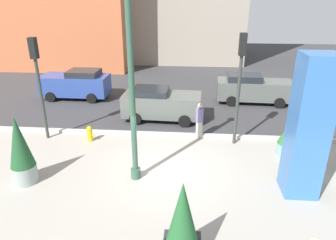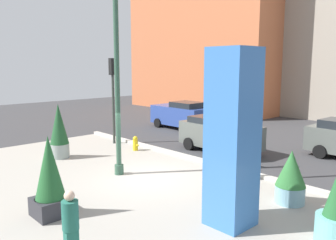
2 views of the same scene
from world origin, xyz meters
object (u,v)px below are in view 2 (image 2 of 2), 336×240
at_px(art_pillar_blue, 232,139).
at_px(fire_hydrant, 135,143).
at_px(traffic_light_far_side, 113,87).
at_px(car_passing_lane, 181,115).
at_px(potted_plant_mid_plaza, 50,178).
at_px(pedestrian_by_curb, 71,224).
at_px(lamp_post, 117,84).
at_px(traffic_light_corner, 253,94).
at_px(potted_plant_by_pillar, 59,131).
at_px(car_curb_east, 219,134).
at_px(pedestrian_on_sidewalk, 224,146).
at_px(potted_plant_curbside, 291,177).

height_order(art_pillar_blue, fire_hydrant, art_pillar_blue).
distance_m(traffic_light_far_side, car_passing_lane, 6.47).
distance_m(potted_plant_mid_plaza, pedestrian_by_curb, 2.89).
relative_size(lamp_post, traffic_light_corner, 1.49).
bearing_deg(fire_hydrant, car_passing_lane, 114.84).
xyz_separation_m(art_pillar_blue, fire_hydrant, (-8.44, 3.26, -2.03)).
bearing_deg(art_pillar_blue, car_passing_lane, 140.13).
xyz_separation_m(potted_plant_by_pillar, traffic_light_corner, (7.96, 3.81, 2.03)).
xyz_separation_m(traffic_light_corner, car_curb_east, (-3.65, 2.66, -2.41)).
relative_size(traffic_light_corner, car_passing_lane, 1.14).
relative_size(potted_plant_by_pillar, traffic_light_far_side, 0.55).
bearing_deg(pedestrian_by_curb, potted_plant_mid_plaza, 163.76).
distance_m(traffic_light_corner, pedestrian_on_sidewalk, 2.87).
bearing_deg(potted_plant_mid_plaza, traffic_light_far_side, 134.66).
height_order(art_pillar_blue, potted_plant_mid_plaza, art_pillar_blue).
height_order(car_passing_lane, car_curb_east, car_passing_lane).
bearing_deg(potted_plant_by_pillar, pedestrian_on_sidewalk, 33.93).
bearing_deg(lamp_post, car_curb_east, 86.63).
distance_m(lamp_post, fire_hydrant, 5.11).
bearing_deg(lamp_post, art_pillar_blue, -3.50).
xyz_separation_m(art_pillar_blue, car_passing_lane, (-11.31, 9.45, -1.44)).
distance_m(potted_plant_curbside, potted_plant_by_pillar, 10.49).
bearing_deg(fire_hydrant, potted_plant_by_pillar, -110.03).
bearing_deg(traffic_light_corner, potted_plant_curbside, -24.61).
height_order(potted_plant_curbside, potted_plant_mid_plaza, potted_plant_mid_plaza).
bearing_deg(fire_hydrant, traffic_light_far_side, 175.82).
xyz_separation_m(fire_hydrant, pedestrian_on_sidewalk, (5.07, 0.78, 0.60)).
xyz_separation_m(art_pillar_blue, pedestrian_on_sidewalk, (-3.37, 4.03, -1.43)).
xyz_separation_m(potted_plant_by_pillar, traffic_light_far_side, (-0.86, 3.64, 1.90)).
height_order(lamp_post, pedestrian_by_curb, lamp_post).
relative_size(car_passing_lane, pedestrian_on_sidewalk, 2.50).
bearing_deg(pedestrian_by_curb, traffic_light_corner, 94.78).
bearing_deg(art_pillar_blue, potted_plant_by_pillar, -178.63).
relative_size(potted_plant_mid_plaza, traffic_light_corner, 0.48).
distance_m(potted_plant_curbside, car_curb_east, 6.83).
height_order(traffic_light_corner, car_passing_lane, traffic_light_corner).
xyz_separation_m(art_pillar_blue, car_curb_east, (-5.41, 6.24, -1.50)).
xyz_separation_m(potted_plant_mid_plaza, traffic_light_far_side, (-6.68, 6.76, 2.05)).
bearing_deg(fire_hydrant, potted_plant_mid_plaza, -55.41).
height_order(art_pillar_blue, traffic_light_far_side, art_pillar_blue).
bearing_deg(car_passing_lane, potted_plant_mid_plaza, -59.89).
relative_size(lamp_post, car_passing_lane, 1.70).
distance_m(lamp_post, car_curb_east, 6.49).
xyz_separation_m(traffic_light_far_side, pedestrian_by_curb, (9.46, -7.57, -2.21)).
distance_m(traffic_light_corner, traffic_light_far_side, 8.81).
distance_m(potted_plant_curbside, traffic_light_corner, 3.39).
height_order(potted_plant_by_pillar, traffic_light_corner, traffic_light_corner).
relative_size(lamp_post, traffic_light_far_side, 1.57).
height_order(art_pillar_blue, pedestrian_by_curb, art_pillar_blue).
relative_size(art_pillar_blue, car_curb_east, 1.13).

